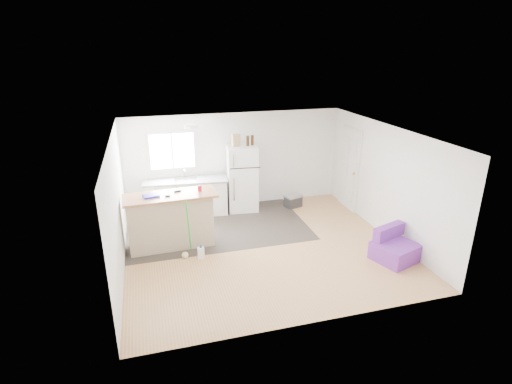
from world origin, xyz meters
TOP-DOWN VIEW (x-y plane):
  - room at (0.00, 0.00)m, footprint 5.51×5.01m
  - vinyl_zone at (-0.73, 1.25)m, footprint 4.05×2.50m
  - window at (-1.55, 2.49)m, footprint 1.18×0.06m
  - interior_door at (2.72, 1.55)m, footprint 0.11×0.92m
  - ceiling_fixture at (-1.20, 1.20)m, footprint 0.30×0.30m
  - kitchen_cabinets at (-1.30, 2.19)m, footprint 2.06×0.82m
  - peninsula at (-1.81, 0.60)m, footprint 1.88×0.79m
  - refrigerator at (0.09, 2.14)m, footprint 0.79×0.76m
  - cooler at (1.38, 1.92)m, footprint 0.49×0.40m
  - purple_seat at (2.32, -1.14)m, footprint 0.94×0.93m
  - cleaner_jug at (-1.30, -0.10)m, footprint 0.13×0.09m
  - mop at (-1.57, 0.03)m, footprint 0.24×0.34m
  - red_cup at (-1.17, 0.64)m, footprint 0.10×0.10m
  - blue_tray at (-2.14, 0.59)m, footprint 0.34×0.28m
  - tool_a at (-1.61, 0.73)m, footprint 0.15×0.09m
  - tool_b at (-1.83, 0.51)m, footprint 0.11×0.07m
  - cardboard_box at (-0.06, 2.12)m, footprint 0.22×0.15m
  - bottle_left at (0.23, 2.10)m, footprint 0.07×0.07m
  - bottle_right at (0.36, 2.14)m, footprint 0.08×0.08m

SIDE VIEW (x-z plane):
  - vinyl_zone at x=-0.73m, z-range 0.00..0.00m
  - cleaner_jug at x=-1.30m, z-range -0.02..0.26m
  - cooler at x=1.38m, z-range 0.00..0.33m
  - purple_seat at x=2.32m, z-range -0.08..0.54m
  - mop at x=-1.57m, z-range -0.38..0.84m
  - kitchen_cabinets at x=-1.30m, z-range -0.13..1.04m
  - peninsula at x=-1.81m, z-range 0.01..1.14m
  - refrigerator at x=0.09m, z-range 0.00..1.65m
  - interior_door at x=2.72m, z-range -0.03..2.07m
  - tool_b at x=-1.83m, z-range 1.13..1.16m
  - tool_a at x=-1.61m, z-range 1.13..1.16m
  - blue_tray at x=-2.14m, z-range 1.13..1.17m
  - red_cup at x=-1.17m, z-range 1.13..1.25m
  - room at x=0.00m, z-range -0.01..2.41m
  - window at x=-1.55m, z-range 1.06..2.04m
  - bottle_left at x=0.23m, z-range 1.65..1.90m
  - bottle_right at x=0.36m, z-range 1.65..1.90m
  - cardboard_box at x=-0.06m, z-range 1.65..1.95m
  - ceiling_fixture at x=-1.20m, z-range 2.32..2.40m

